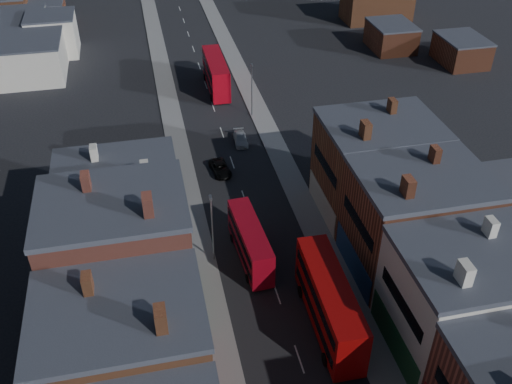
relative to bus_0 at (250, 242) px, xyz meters
name	(u,v)px	position (x,y,z in m)	size (l,w,h in m)	color
pavement_west	(181,160)	(-5.00, 20.65, -2.26)	(3.00, 200.00, 0.12)	gray
pavement_east	(277,149)	(8.00, 20.65, -2.26)	(3.00, 200.00, 0.12)	gray
lamp_post_2	(212,224)	(-3.70, 0.65, 2.38)	(0.25, 0.70, 8.12)	slate
lamp_post_3	(252,87)	(6.70, 30.65, 2.38)	(0.25, 0.70, 8.12)	slate
bus_0	(250,242)	(0.00, 0.00, 0.00)	(2.97, 10.08, 4.30)	#9F0918
bus_1	(329,303)	(5.00, -10.27, 0.61)	(3.39, 12.65, 5.44)	#A60A09
bus_2	(216,73)	(3.00, 40.66, 0.50)	(3.17, 12.12, 5.22)	#A40713
car_2	(220,168)	(-0.35, 16.68, -1.69)	(2.08, 4.52, 1.26)	black
car_3	(241,139)	(3.55, 23.38, -1.70)	(1.73, 4.25, 1.23)	#BDBDBD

